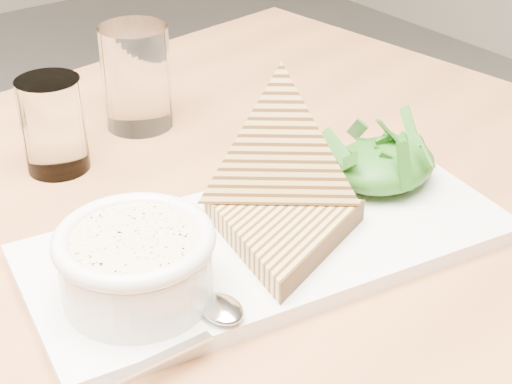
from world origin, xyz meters
TOP-DOWN VIEW (x-y plane):
  - table_top at (0.10, -0.06)m, footprint 1.33×0.97m
  - table_leg_br at (0.67, 0.30)m, footprint 0.06×0.06m
  - platter at (0.24, -0.11)m, footprint 0.45×0.25m
  - soup_bowl at (0.10, -0.11)m, footprint 0.12×0.12m
  - soup at (0.10, -0.11)m, footprint 0.10×0.10m
  - bowl_rim at (0.10, -0.11)m, footprint 0.12×0.12m
  - sandwich_flat at (0.24, -0.12)m, footprint 0.21×0.21m
  - sandwich_lean at (0.27, -0.08)m, footprint 0.23×0.23m
  - salad_base at (0.38, -0.10)m, footprint 0.11×0.08m
  - arugula_pile at (0.38, -0.10)m, footprint 0.11×0.10m
  - spoon_bowl at (0.14, -0.17)m, footprint 0.03×0.04m
  - spoon_handle at (0.07, -0.19)m, footprint 0.10×0.01m
  - glass_near at (0.15, 0.14)m, footprint 0.06×0.06m
  - glass_far at (0.27, 0.18)m, footprint 0.08×0.08m

SIDE VIEW (x-z plane):
  - table_leg_br at x=0.67m, z-range 0.00..0.73m
  - table_top at x=0.10m, z-range 0.73..0.77m
  - platter at x=0.24m, z-range 0.77..0.78m
  - spoon_handle at x=0.07m, z-range 0.79..0.79m
  - spoon_bowl at x=0.14m, z-range 0.79..0.80m
  - sandwich_flat at x=0.24m, z-range 0.78..0.81m
  - salad_base at x=0.38m, z-range 0.78..0.83m
  - soup_bowl at x=0.10m, z-range 0.78..0.83m
  - arugula_pile at x=0.38m, z-range 0.78..0.84m
  - glass_near at x=0.15m, z-range 0.77..0.87m
  - glass_far at x=0.27m, z-range 0.77..0.89m
  - soup at x=0.10m, z-range 0.83..0.84m
  - bowl_rim at x=0.10m, z-range 0.83..0.85m
  - sandwich_lean at x=0.27m, z-range 0.74..0.93m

